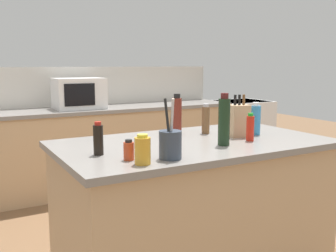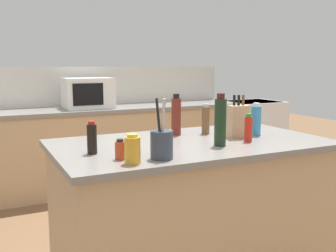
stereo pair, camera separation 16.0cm
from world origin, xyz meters
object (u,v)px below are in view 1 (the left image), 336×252
object	(u,v)px
spice_jar_paprika	(129,151)
pepper_grinder	(206,120)
soy_sauce_bottle	(98,139)
vinegar_bottle	(177,116)
dish_soap_bottle	(256,119)
wine_bottle	(224,121)
microwave	(79,93)
utensil_crock	(170,144)
honey_jar	(143,150)
hot_sauce_bottle	(250,128)
range_oven	(240,133)
knife_block	(239,120)

from	to	relation	value
spice_jar_paprika	pepper_grinder	world-z (taller)	pepper_grinder
soy_sauce_bottle	vinegar_bottle	bearing A→B (deg)	24.86
dish_soap_bottle	wine_bottle	distance (m)	0.46
microwave	vinegar_bottle	bearing A→B (deg)	-86.57
soy_sauce_bottle	utensil_crock	bearing A→B (deg)	-42.49
dish_soap_bottle	utensil_crock	bearing A→B (deg)	-159.27
spice_jar_paprika	wine_bottle	world-z (taller)	wine_bottle
honey_jar	vinegar_bottle	bearing A→B (deg)	47.82
spice_jar_paprika	hot_sauce_bottle	distance (m)	0.90
spice_jar_paprika	dish_soap_bottle	bearing A→B (deg)	13.05
soy_sauce_bottle	range_oven	bearing A→B (deg)	38.22
range_oven	dish_soap_bottle	distance (m)	2.85
range_oven	spice_jar_paprika	size ratio (longest dim) A/B	8.45
range_oven	pepper_grinder	world-z (taller)	pepper_grinder
vinegar_bottle	wine_bottle	bearing A→B (deg)	-80.94
range_oven	honey_jar	distance (m)	3.81
wine_bottle	knife_block	bearing A→B (deg)	34.10
utensil_crock	soy_sauce_bottle	bearing A→B (deg)	137.51
honey_jar	hot_sauce_bottle	distance (m)	0.89
knife_block	hot_sauce_bottle	size ratio (longest dim) A/B	1.59
spice_jar_paprika	vinegar_bottle	world-z (taller)	vinegar_bottle
microwave	pepper_grinder	size ratio (longest dim) A/B	2.49
spice_jar_paprika	pepper_grinder	distance (m)	0.92
microwave	wine_bottle	xyz separation A→B (m)	(0.19, -2.40, -0.02)
honey_jar	range_oven	bearing A→B (deg)	43.01
utensil_crock	knife_block	bearing A→B (deg)	24.07
microwave	range_oven	bearing A→B (deg)	-0.00
honey_jar	soy_sauce_bottle	world-z (taller)	soy_sauce_bottle
knife_block	utensil_crock	xyz separation A→B (m)	(-0.72, -0.32, -0.03)
pepper_grinder	hot_sauce_bottle	size ratio (longest dim) A/B	1.18
microwave	utensil_crock	size ratio (longest dim) A/B	1.67
vinegar_bottle	hot_sauce_bottle	bearing A→B (deg)	-54.02
vinegar_bottle	soy_sauce_bottle	world-z (taller)	vinegar_bottle
utensil_crock	spice_jar_paprika	size ratio (longest dim) A/B	2.94
knife_block	hot_sauce_bottle	xyz separation A→B (m)	(-0.03, -0.15, -0.03)
pepper_grinder	hot_sauce_bottle	xyz separation A→B (m)	(0.09, -0.37, -0.02)
knife_block	microwave	bearing A→B (deg)	112.90
hot_sauce_bottle	wine_bottle	world-z (taller)	wine_bottle
range_oven	soy_sauce_bottle	size ratio (longest dim) A/B	4.98
utensil_crock	pepper_grinder	world-z (taller)	utensil_crock
microwave	vinegar_bottle	distance (m)	1.96
honey_jar	wine_bottle	bearing A→B (deg)	15.46
range_oven	wine_bottle	size ratio (longest dim) A/B	2.86
knife_block	utensil_crock	world-z (taller)	utensil_crock
microwave	spice_jar_paprika	bearing A→B (deg)	-100.88
utensil_crock	soy_sauce_bottle	xyz separation A→B (m)	(-0.30, 0.27, 0.00)
soy_sauce_bottle	wine_bottle	distance (m)	0.77
vinegar_bottle	pepper_grinder	bearing A→B (deg)	-13.75
utensil_crock	soy_sauce_bottle	size ratio (longest dim) A/B	1.73
pepper_grinder	dish_soap_bottle	distance (m)	0.35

